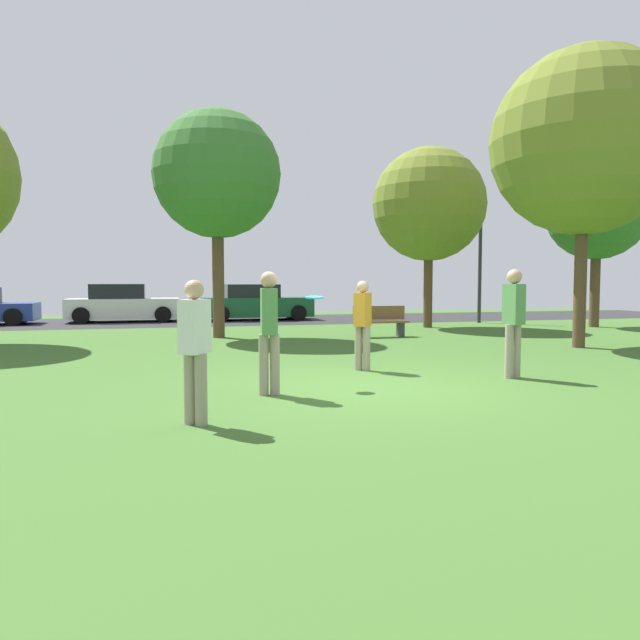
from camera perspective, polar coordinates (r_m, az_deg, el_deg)
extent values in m
plane|color=#3D6628|center=(9.05, 4.53, -6.53)|extent=(44.00, 44.00, 0.00)
cube|color=#28282B|center=(24.62, -8.20, -0.04)|extent=(44.00, 6.40, 0.01)
cylinder|color=brown|center=(21.00, 10.43, 3.59)|extent=(0.31, 0.31, 3.15)
sphere|color=olive|center=(21.17, 10.51, 10.96)|extent=(3.93, 3.93, 3.93)
cylinder|color=brown|center=(23.02, 25.08, 2.89)|extent=(0.34, 0.34, 2.82)
sphere|color=#38702D|center=(23.16, 25.27, 9.69)|extent=(3.54, 3.54, 3.54)
cylinder|color=brown|center=(17.17, -9.83, 4.15)|extent=(0.34, 0.34, 3.50)
sphere|color=#38702D|center=(17.43, -9.94, 13.74)|extent=(3.62, 3.62, 3.62)
cylinder|color=brown|center=(15.68, 23.91, 3.94)|extent=(0.30, 0.30, 3.51)
sphere|color=olive|center=(16.03, 24.23, 15.45)|extent=(4.43, 4.43, 4.43)
cylinder|color=gray|center=(10.69, 4.52, -2.77)|extent=(0.14, 0.14, 0.81)
cylinder|color=gray|center=(10.75, 3.74, -2.72)|extent=(0.14, 0.14, 0.81)
cube|color=orange|center=(10.67, 4.15, 1.02)|extent=(0.38, 0.38, 0.60)
sphere|color=tan|center=(10.65, 4.16, 3.23)|extent=(0.22, 0.22, 0.22)
cylinder|color=gray|center=(6.86, -12.49, -6.49)|extent=(0.14, 0.14, 0.81)
cylinder|color=gray|center=(6.76, -11.45, -6.63)|extent=(0.14, 0.14, 0.81)
cube|color=silver|center=(6.72, -12.06, -0.62)|extent=(0.38, 0.38, 0.61)
sphere|color=tan|center=(6.70, -12.10, 2.89)|extent=(0.22, 0.22, 0.22)
cylinder|color=gray|center=(10.31, 17.85, -2.92)|extent=(0.14, 0.14, 0.90)
cylinder|color=gray|center=(10.42, 18.49, -2.86)|extent=(0.14, 0.14, 0.90)
cube|color=#51894C|center=(10.31, 18.26, 1.46)|extent=(0.27, 0.35, 0.67)
sphere|color=tan|center=(10.30, 18.31, 4.01)|extent=(0.24, 0.24, 0.24)
cylinder|color=gray|center=(8.41, -5.49, -4.33)|extent=(0.14, 0.14, 0.87)
cylinder|color=gray|center=(8.42, -4.40, -4.31)|extent=(0.14, 0.14, 0.87)
cube|color=#51894C|center=(8.34, -4.97, 0.85)|extent=(0.25, 0.34, 0.65)
sphere|color=tan|center=(8.33, -4.99, 3.90)|extent=(0.24, 0.24, 0.24)
cylinder|color=#2DB2E0|center=(9.02, -0.57, 2.20)|extent=(0.31, 0.31, 0.05)
cylinder|color=black|center=(25.84, -26.80, 0.48)|extent=(0.64, 0.22, 0.64)
cylinder|color=black|center=(24.17, -27.60, 0.26)|extent=(0.64, 0.22, 0.64)
cube|color=white|center=(24.83, -18.46, 1.09)|extent=(4.30, 1.79, 0.79)
cube|color=black|center=(24.82, -18.99, 2.65)|extent=(2.06, 1.57, 0.58)
cylinder|color=black|center=(25.70, -14.99, 0.74)|extent=(0.64, 0.22, 0.64)
cylinder|color=black|center=(23.91, -14.97, 0.52)|extent=(0.64, 0.22, 0.64)
cylinder|color=black|center=(25.86, -21.68, 0.62)|extent=(0.64, 0.22, 0.64)
cylinder|color=black|center=(24.08, -22.14, 0.40)|extent=(0.64, 0.22, 0.64)
cube|color=#195633|center=(24.84, -6.13, 1.28)|extent=(4.51, 1.87, 0.80)
cube|color=black|center=(24.78, -6.65, 2.82)|extent=(2.16, 1.65, 0.55)
cylinder|color=black|center=(26.06, -3.02, 0.90)|extent=(0.64, 0.22, 0.64)
cylinder|color=black|center=(24.24, -2.08, 0.69)|extent=(0.64, 0.22, 0.64)
cylinder|color=black|center=(25.58, -9.95, 0.80)|extent=(0.64, 0.22, 0.64)
cylinder|color=black|center=(23.72, -9.53, 0.57)|extent=(0.64, 0.22, 0.64)
cube|color=brown|center=(17.14, 5.96, -0.16)|extent=(1.60, 0.44, 0.06)
cube|color=brown|center=(17.31, 5.73, 0.71)|extent=(1.60, 0.06, 0.40)
cube|color=#333338|center=(17.39, 7.80, -0.86)|extent=(0.10, 0.40, 0.45)
cube|color=#333338|center=(16.95, 4.07, -0.96)|extent=(0.10, 0.40, 0.45)
cylinder|color=#2D2D33|center=(23.88, 15.23, 5.15)|extent=(0.14, 0.14, 4.50)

